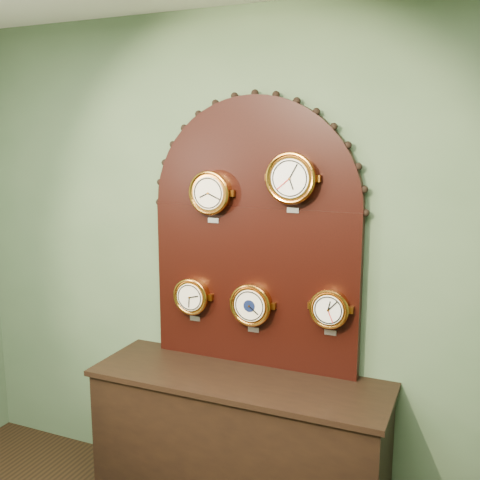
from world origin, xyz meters
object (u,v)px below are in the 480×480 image
at_px(display_board, 254,226).
at_px(arabic_clock, 291,178).
at_px(roman_clock, 210,193).
at_px(tide_clock, 330,308).
at_px(hygrometer, 192,296).
at_px(barometer, 251,304).
at_px(shop_counter, 239,449).

bearing_deg(display_board, arabic_clock, -16.26).
relative_size(roman_clock, arabic_clock, 0.92).
relative_size(roman_clock, tide_clock, 1.13).
distance_m(hygrometer, barometer, 0.37).
relative_size(shop_counter, barometer, 5.49).
bearing_deg(hygrometer, shop_counter, -23.11).
distance_m(shop_counter, display_board, 1.25).
xyz_separation_m(display_board, roman_clock, (-0.23, -0.07, 0.18)).
xyz_separation_m(arabic_clock, tide_clock, (0.22, 0.00, -0.67)).
bearing_deg(arabic_clock, shop_counter, -146.71).
bearing_deg(arabic_clock, tide_clock, 0.38).
relative_size(display_board, roman_clock, 5.18).
relative_size(arabic_clock, hygrometer, 1.19).
xyz_separation_m(display_board, arabic_clock, (0.23, -0.07, 0.27)).
xyz_separation_m(arabic_clock, barometer, (-0.22, 0.00, -0.70)).
bearing_deg(hygrometer, arabic_clock, -0.13).
bearing_deg(roman_clock, tide_clock, 0.07).
bearing_deg(barometer, hygrometer, 179.89).
bearing_deg(shop_counter, arabic_clock, 33.29).
relative_size(hygrometer, barometer, 0.92).
distance_m(shop_counter, hygrometer, 0.89).
bearing_deg(barometer, arabic_clock, -0.15).
xyz_separation_m(barometer, tide_clock, (0.44, 0.00, 0.03)).
bearing_deg(roman_clock, hygrometer, 179.69).
height_order(display_board, hygrometer, display_board).
xyz_separation_m(hygrometer, barometer, (0.37, -0.00, -0.01)).
distance_m(arabic_clock, hygrometer, 0.92).
relative_size(arabic_clock, barometer, 1.10).
bearing_deg(hygrometer, barometer, -0.11).
xyz_separation_m(shop_counter, tide_clock, (0.45, 0.15, 0.83)).
bearing_deg(arabic_clock, display_board, 163.74).
height_order(roman_clock, barometer, roman_clock).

